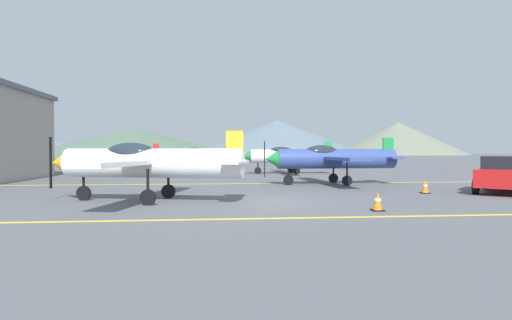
% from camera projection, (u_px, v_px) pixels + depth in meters
% --- Properties ---
extents(ground_plane, '(400.00, 400.00, 0.00)m').
position_uv_depth(ground_plane, '(253.00, 202.00, 15.43)').
color(ground_plane, '#54565B').
extents(apron_line_near, '(80.00, 0.16, 0.01)m').
position_uv_depth(apron_line_near, '(266.00, 218.00, 11.68)').
color(apron_line_near, yellow).
rests_on(apron_line_near, ground_plane).
extents(apron_line_far, '(80.00, 0.16, 0.01)m').
position_uv_depth(apron_line_far, '(239.00, 184.00, 23.91)').
color(apron_line_far, yellow).
rests_on(apron_line_far, ground_plane).
extents(airplane_near, '(7.50, 8.54, 2.56)m').
position_uv_depth(airplane_near, '(146.00, 162.00, 15.59)').
color(airplane_near, white).
rests_on(airplane_near, ground_plane).
extents(airplane_mid, '(7.44, 8.56, 2.56)m').
position_uv_depth(airplane_mid, '(332.00, 158.00, 23.37)').
color(airplane_mid, '#33478C').
rests_on(airplane_mid, ground_plane).
extents(airplane_far, '(7.38, 8.52, 2.56)m').
position_uv_depth(airplane_far, '(288.00, 156.00, 34.01)').
color(airplane_far, white).
rests_on(airplane_far, ground_plane).
extents(airplane_back, '(7.43, 8.56, 2.56)m').
position_uv_depth(airplane_back, '(189.00, 154.00, 43.76)').
color(airplane_back, white).
rests_on(airplane_back, ground_plane).
extents(car_sedan, '(4.21, 4.40, 1.62)m').
position_uv_depth(car_sedan, '(504.00, 174.00, 18.80)').
color(car_sedan, red).
rests_on(car_sedan, ground_plane).
extents(traffic_cone_front, '(0.36, 0.36, 0.59)m').
position_uv_depth(traffic_cone_front, '(378.00, 202.00, 13.15)').
color(traffic_cone_front, black).
rests_on(traffic_cone_front, ground_plane).
extents(traffic_cone_side, '(0.36, 0.36, 0.59)m').
position_uv_depth(traffic_cone_side, '(425.00, 187.00, 18.49)').
color(traffic_cone_side, black).
rests_on(traffic_cone_side, ground_plane).
extents(hill_left, '(67.49, 67.49, 12.26)m').
position_uv_depth(hill_left, '(7.00, 138.00, 149.02)').
color(hill_left, slate).
rests_on(hill_left, ground_plane).
extents(hill_centerleft, '(71.40, 71.40, 9.08)m').
position_uv_depth(hill_centerleft, '(135.00, 142.00, 140.60)').
color(hill_centerleft, '#4C6651').
rests_on(hill_centerleft, ground_plane).
extents(hill_centerright, '(60.38, 60.38, 11.74)m').
position_uv_depth(hill_centerright, '(277.00, 138.00, 138.55)').
color(hill_centerright, slate).
rests_on(hill_centerright, ground_plane).
extents(hill_right, '(55.87, 55.87, 13.77)m').
position_uv_depth(hill_right, '(398.00, 138.00, 179.87)').
color(hill_right, slate).
rests_on(hill_right, ground_plane).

